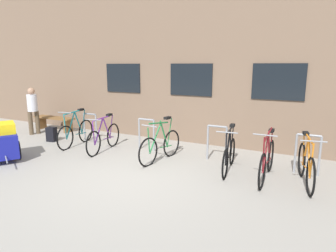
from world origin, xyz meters
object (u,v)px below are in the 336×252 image
Objects in this scene: bicycle_purple at (104,137)px; bike_trailer at (3,141)px; bicycle_green at (161,145)px; bicycle_maroon at (267,160)px; backpack at (52,134)px; bicycle_teal at (76,132)px; bicycle_orange at (306,165)px; bicycle_black at (229,155)px; person_by_bench at (33,108)px; wooden_bench at (54,121)px.

bicycle_purple is 2.43m from bike_trailer.
bicycle_green reaches higher than bicycle_maroon.
bicycle_teal is at bearing -10.15° from backpack.
bicycle_orange is 7.10m from backpack.
backpack is (-0.46, 1.85, -0.26)m from bike_trailer.
bicycle_black is 5.41m from bike_trailer.
bicycle_teal is (-4.54, 0.02, 0.02)m from bicycle_black.
bicycle_green is 5.22m from person_by_bench.
bicycle_orange is 1.09× the size of person_by_bench.
bicycle_black is 3.62× the size of backpack.
bicycle_orange reaches higher than bicycle_purple.
bicycle_black is 6.89m from person_by_bench.
bicycle_maroon is (2.50, -0.03, 0.01)m from bicycle_green.
bicycle_black reaches higher than bike_trailer.
bicycle_teal reaches higher than backpack.
person_by_bench reaches higher than bike_trailer.
bicycle_purple is at bearing -11.72° from backpack.
bike_trailer is at bearing -152.78° from bicycle_green.
bicycle_purple is 3.86× the size of backpack.
bicycle_maroon is at bearing -7.66° from bicycle_black.
bicycle_orange is (1.54, -0.06, 0.02)m from bicycle_black.
bicycle_teal is 0.91× the size of bicycle_maroon.
bicycle_black is 0.83m from bicycle_maroon.
backpack is (-2.09, 0.05, -0.15)m from bicycle_purple.
bicycle_black is at bearing -10.46° from backpack.
bike_trailer reaches higher than wooden_bench.
bicycle_orange is (0.72, 0.05, -0.00)m from bicycle_maroon.
person_by_bench reaches higher than bicycle_teal.
bicycle_green is at bearing -13.93° from wooden_bench.
bicycle_purple is at bearing 179.71° from bicycle_orange.
bicycle_maroon is at bearing -9.64° from wooden_bench.
bicycle_teal is 0.97× the size of bicycle_orange.
bike_trailer is 3.41m from wooden_bench.
bicycle_black is 1.02× the size of person_by_bench.
bicycle_teal is at bearing 177.99° from bicycle_green.
bicycle_orange reaches higher than backpack.
bicycle_orange is 1.21× the size of bike_trailer.
bicycle_maroon is (4.29, -0.08, 0.02)m from bicycle_purple.
bicycle_black is 0.97× the size of bicycle_green.
backpack is (-1.02, -0.00, -0.17)m from bicycle_teal.
bicycle_black is at bearing 19.79° from bike_trailer.
bicycle_black is 6.80m from wooden_bench.
person_by_bench reaches higher than bicycle_green.
bicycle_black is at bearing 172.34° from bicycle_maroon.
wooden_bench is at bearing 152.14° from bicycle_teal.
bicycle_purple is 1.07m from bicycle_teal.
bicycle_black is 0.88× the size of bicycle_maroon.
wooden_bench is (-8.25, 1.23, -0.03)m from bicycle_orange.
bicycle_maroon reaches higher than bicycle_orange.
bicycle_maroon is 0.73m from bicycle_orange.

